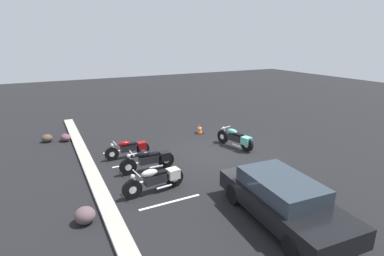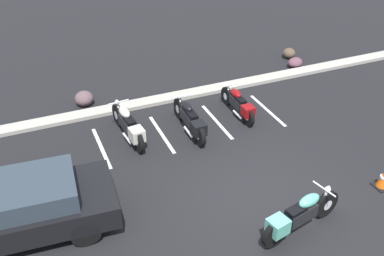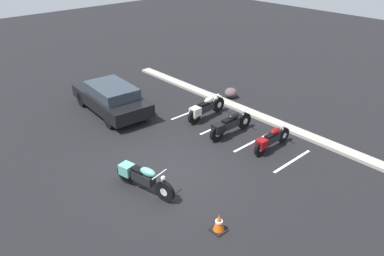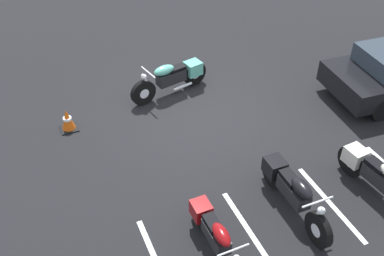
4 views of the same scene
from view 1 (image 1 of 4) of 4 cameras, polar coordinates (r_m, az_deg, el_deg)
ground at (r=13.97m, az=4.77°, el=-4.64°), size 60.00×60.00×0.00m
motorcycle_teal_featured at (r=14.51m, az=8.43°, el=-1.97°), size 2.22×0.82×0.88m
parked_bike_0 at (r=10.41m, az=-6.67°, el=-9.62°), size 0.64×2.25×0.89m
parked_bike_1 at (r=12.01m, az=-7.97°, el=-5.99°), size 0.63×2.24×0.88m
parked_bike_2 at (r=13.51m, az=-11.77°, el=-3.81°), size 0.56×2.00×0.79m
car_black at (r=9.14m, az=16.88°, el=-12.78°), size 4.43×2.12×1.29m
concrete_curb at (r=12.17m, az=-18.37°, el=-8.52°), size 18.00×0.50×0.12m
landscape_rock_0 at (r=16.93m, az=-25.88°, el=-1.76°), size 0.65×0.68×0.40m
landscape_rock_1 at (r=9.36m, az=-19.72°, el=-15.38°), size 0.70×0.69×0.49m
landscape_rock_2 at (r=16.69m, az=-22.98°, el=-1.68°), size 0.65×0.55×0.39m
traffic_cone at (r=16.63m, az=1.45°, el=-0.17°), size 0.40×0.40×0.54m
stall_line_0 at (r=9.97m, az=-4.16°, el=-13.89°), size 0.10×2.10×0.00m
stall_line_1 at (r=11.44m, az=-7.75°, el=-9.75°), size 0.10×2.10×0.00m
stall_line_2 at (r=13.00m, az=-10.44°, el=-6.54°), size 0.10×2.10×0.00m
stall_line_3 at (r=14.61m, az=-12.52°, el=-4.03°), size 0.10×2.10×0.00m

